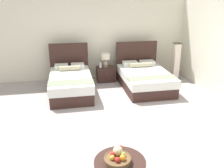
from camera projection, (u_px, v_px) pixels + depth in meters
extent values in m
cube|color=#A19796|center=(123.00, 120.00, 5.60)|extent=(9.51, 10.19, 0.02)
cube|color=silver|center=(101.00, 36.00, 8.14)|extent=(9.51, 0.12, 2.85)
cube|color=#351F1A|center=(71.00, 89.00, 7.05)|extent=(1.15, 1.99, 0.32)
cube|color=silver|center=(71.00, 79.00, 6.95)|extent=(1.19, 2.03, 0.25)
cube|color=#351F1A|center=(69.00, 63.00, 7.82)|extent=(1.22, 0.06, 1.31)
cube|color=silver|center=(61.00, 67.00, 7.51)|extent=(0.41, 0.30, 0.14)
cube|color=white|center=(78.00, 66.00, 7.60)|extent=(0.41, 0.30, 0.14)
cylinder|color=#B3AA89|center=(70.00, 68.00, 7.33)|extent=(0.63, 0.15, 0.15)
cube|color=gray|center=(71.00, 82.00, 6.34)|extent=(1.20, 0.43, 0.01)
cube|color=#351F1A|center=(145.00, 84.00, 7.45)|extent=(1.33, 1.98, 0.31)
cube|color=silver|center=(145.00, 75.00, 7.35)|extent=(1.37, 2.03, 0.24)
cube|color=#351F1A|center=(136.00, 60.00, 8.22)|extent=(1.41, 0.07, 1.29)
cube|color=white|center=(130.00, 64.00, 7.91)|extent=(0.48, 0.30, 0.14)
cube|color=silver|center=(147.00, 63.00, 8.01)|extent=(0.48, 0.30, 0.14)
cylinder|color=#B3AA89|center=(141.00, 65.00, 7.74)|extent=(0.73, 0.15, 0.15)
cube|color=gray|center=(152.00, 78.00, 6.76)|extent=(1.39, 0.38, 0.01)
cube|color=#351F1A|center=(106.00, 74.00, 8.08)|extent=(0.59, 0.42, 0.49)
sphere|color=tan|center=(107.00, 74.00, 7.86)|extent=(0.02, 0.02, 0.02)
cylinder|color=tan|center=(105.00, 67.00, 8.01)|extent=(0.17, 0.17, 0.02)
ellipsoid|color=tan|center=(105.00, 63.00, 7.98)|extent=(0.16, 0.16, 0.21)
cylinder|color=#99844C|center=(105.00, 60.00, 7.93)|extent=(0.02, 0.02, 0.04)
cylinder|color=silver|center=(105.00, 56.00, 7.89)|extent=(0.30, 0.30, 0.19)
cylinder|color=#B7BFC5|center=(100.00, 65.00, 7.90)|extent=(0.11, 0.11, 0.17)
torus|color=#B7BFC5|center=(100.00, 63.00, 7.87)|extent=(0.10, 0.10, 0.01)
cylinder|color=#351F1A|center=(120.00, 162.00, 3.58)|extent=(0.78, 0.78, 0.04)
cylinder|color=brown|center=(117.00, 160.00, 3.54)|extent=(0.38, 0.38, 0.08)
torus|color=brown|center=(118.00, 158.00, 3.52)|extent=(0.40, 0.40, 0.02)
sphere|color=#8CAB46|center=(123.00, 154.00, 3.55)|extent=(0.08, 0.08, 0.08)
sphere|color=beige|center=(118.00, 151.00, 3.58)|extent=(0.15, 0.15, 0.15)
sphere|color=red|center=(113.00, 154.00, 3.55)|extent=(0.08, 0.08, 0.08)
sphere|color=gold|center=(112.00, 158.00, 3.47)|extent=(0.08, 0.08, 0.08)
sphere|color=red|center=(117.00, 160.00, 3.43)|extent=(0.08, 0.08, 0.08)
sphere|color=orange|center=(123.00, 158.00, 3.46)|extent=(0.09, 0.09, 0.09)
sphere|color=red|center=(120.00, 147.00, 3.84)|extent=(0.08, 0.08, 0.08)
cube|color=#2B2A18|center=(174.00, 78.00, 8.39)|extent=(0.24, 0.24, 0.03)
cube|color=white|center=(176.00, 61.00, 8.18)|extent=(0.20, 0.20, 1.20)
cube|color=#2B2A18|center=(178.00, 43.00, 7.97)|extent=(0.24, 0.24, 0.02)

